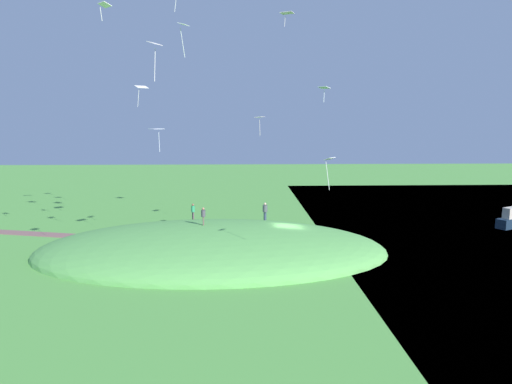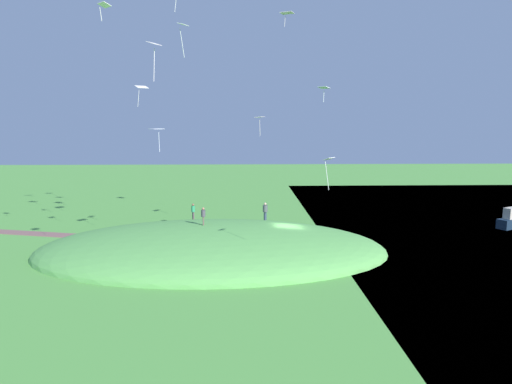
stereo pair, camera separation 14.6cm
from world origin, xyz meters
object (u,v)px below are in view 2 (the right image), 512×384
object	(u,v)px
kite_6	(104,5)
kite_12	(154,47)
mooring_post	(337,249)
person_on_hilltop	(193,209)
kite_1	(324,88)
kite_3	(328,162)
kite_14	(287,13)
kite_15	(260,118)
kite_2	(183,28)
person_with_child	(265,209)
kite_8	(141,88)
kite_5	(157,130)
person_watching_kites	(203,214)

from	to	relation	value
kite_6	kite_12	world-z (taller)	kite_6
mooring_post	person_on_hilltop	bearing A→B (deg)	-28.14
kite_1	kite_6	xyz separation A→B (m)	(15.07, 1.99, 5.20)
kite_3	kite_14	distance (m)	16.91
kite_14	kite_15	world-z (taller)	kite_14
kite_2	kite_3	size ratio (longest dim) A/B	0.99
person_on_hilltop	kite_1	size ratio (longest dim) A/B	1.41
person_with_child	kite_14	size ratio (longest dim) A/B	1.31
kite_2	kite_3	distance (m)	12.90
kite_6	kite_8	size ratio (longest dim) A/B	0.63
kite_3	kite_5	bearing A→B (deg)	-36.77
person_with_child	kite_12	bearing A→B (deg)	23.81
kite_1	kite_8	distance (m)	16.98
kite_2	kite_5	size ratio (longest dim) A/B	1.09
kite_12	kite_15	xyz separation A→B (m)	(-6.72, -15.53, -4.03)
person_watching_kites	kite_5	world-z (taller)	kite_5
kite_1	kite_2	world-z (taller)	kite_2
person_with_child	kite_3	xyz separation A→B (m)	(-3.34, 15.20, 6.08)
kite_2	kite_14	xyz separation A→B (m)	(-7.76, -10.17, 3.15)
kite_8	person_watching_kites	bearing A→B (deg)	161.46
person_watching_kites	kite_2	bearing A→B (deg)	167.17
person_watching_kites	person_on_hilltop	distance (m)	4.77
mooring_post	kite_3	bearing A→B (deg)	73.53
kite_14	kite_12	bearing A→B (deg)	56.95
kite_6	kite_8	xyz separation A→B (m)	(-0.13, -10.04, -4.66)
kite_6	kite_14	size ratio (longest dim) A/B	0.89
kite_8	mooring_post	world-z (taller)	kite_8
person_with_child	kite_2	world-z (taller)	kite_2
person_watching_kites	kite_12	xyz separation A→B (m)	(1.58, 12.69, 12.51)
person_with_child	person_watching_kites	bearing A→B (deg)	-5.98
kite_3	kite_8	bearing A→B (deg)	-41.17
person_on_hilltop	kite_8	size ratio (longest dim) A/B	0.83
person_watching_kites	person_on_hilltop	size ratio (longest dim) A/B	1.02
person_with_child	kite_2	bearing A→B (deg)	22.60
person_with_child	kite_1	size ratio (longest dim) A/B	1.57
person_watching_kites	person_with_child	xyz separation A→B (m)	(-5.75, -4.31, -0.45)
person_with_child	kite_14	xyz separation A→B (m)	(-1.68, 3.16, 17.85)
kite_6	mooring_post	distance (m)	25.85
person_watching_kites	kite_5	size ratio (longest dim) A/B	0.83
person_with_child	kite_12	distance (m)	22.60
kite_3	kite_6	xyz separation A→B (m)	(14.67, -2.67, 10.16)
kite_3	kite_15	size ratio (longest dim) A/B	1.21
person_watching_kites	kite_6	xyz separation A→B (m)	(5.58, 8.21, 15.80)
kite_3	kite_5	world-z (taller)	kite_5
kite_15	mooring_post	world-z (taller)	kite_15
kite_2	kite_14	distance (m)	13.18
person_with_child	kite_12	size ratio (longest dim) A/B	0.79
kite_8	mooring_post	distance (m)	22.31
kite_3	kite_14	xyz separation A→B (m)	(1.66, -12.03, 11.77)
mooring_post	person_with_child	bearing A→B (deg)	-48.97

